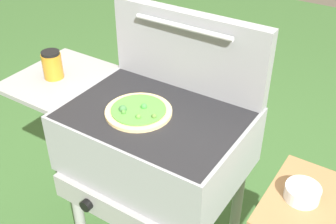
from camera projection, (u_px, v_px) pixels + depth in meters
grill at (153, 144)px, 1.56m from camera, size 0.96×0.53×0.90m
grill_lid_open at (188, 51)px, 1.54m from camera, size 0.63×0.08×0.30m
pizza_veggie at (138, 111)px, 1.47m from camera, size 0.24×0.24×0.04m
sauce_jar at (52, 65)px, 1.65m from camera, size 0.08×0.08×0.11m
topping_bowl_near at (302, 194)px, 1.29m from camera, size 0.11×0.11×0.04m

